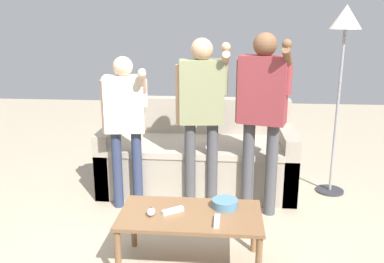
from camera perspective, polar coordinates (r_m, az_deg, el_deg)
ground_plane at (r=3.25m, az=-2.59°, el=-16.58°), size 12.00×12.00×0.00m
couch at (r=4.30m, az=0.83°, el=-3.67°), size 1.95×0.89×0.90m
coffee_table at (r=2.92m, az=-0.22°, el=-12.30°), size 0.99×0.53×0.41m
snack_bowl at (r=2.98m, az=4.64°, el=-10.03°), size 0.19×0.19×0.06m
game_remote_nunchuk at (r=2.88m, az=-5.76°, el=-11.12°), size 0.06×0.09×0.05m
floor_lamp at (r=4.17m, az=20.56°, el=12.34°), size 0.29×0.29×1.86m
player_left at (r=3.71m, az=-9.37°, el=2.25°), size 0.44×0.32×1.41m
player_center at (r=3.64m, az=1.34°, el=3.80°), size 0.48×0.30×1.57m
player_right at (r=3.57m, az=9.84°, el=3.87°), size 0.47×0.42×1.62m
game_remote_wand_near at (r=2.90m, az=-2.72°, el=-11.01°), size 0.15×0.12×0.03m
game_remote_wand_far at (r=2.77m, az=3.52°, el=-12.41°), size 0.04×0.15×0.03m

